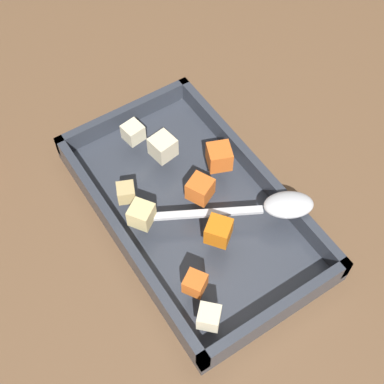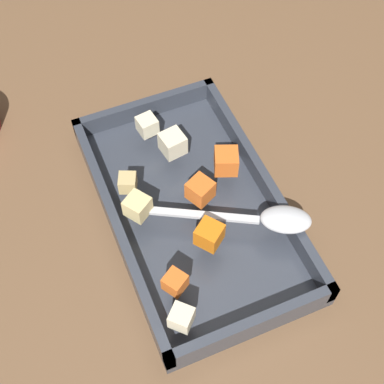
{
  "view_description": "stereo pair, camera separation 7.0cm",
  "coord_description": "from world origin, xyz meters",
  "views": [
    {
      "loc": [
        -0.3,
        0.23,
        0.64
      ],
      "look_at": [
        0.02,
        0.02,
        0.06
      ],
      "focal_mm": 50.74,
      "sensor_mm": 36.0,
      "label": 1
    },
    {
      "loc": [
        -0.34,
        0.17,
        0.64
      ],
      "look_at": [
        0.02,
        0.02,
        0.06
      ],
      "focal_mm": 50.74,
      "sensor_mm": 36.0,
      "label": 2
    }
  ],
  "objects": [
    {
      "name": "ground_plane",
      "position": [
        0.0,
        0.0,
        0.0
      ],
      "size": [
        4.0,
        4.0,
        0.0
      ],
      "primitive_type": "plane",
      "color": "brown"
    },
    {
      "name": "baking_dish",
      "position": [
        0.02,
        0.02,
        0.01
      ],
      "size": [
        0.38,
        0.22,
        0.05
      ],
      "color": "#333842",
      "rests_on": "ground_plane"
    },
    {
      "name": "carrot_chunk_far_right",
      "position": [
        0.02,
        0.01,
        0.06
      ],
      "size": [
        0.04,
        0.04,
        0.03
      ],
      "primitive_type": "cube",
      "rotation": [
        0.0,
        0.0,
        2.02
      ],
      "color": "orange",
      "rests_on": "baking_dish"
    },
    {
      "name": "carrot_chunk_corner_sw",
      "position": [
        -0.09,
        0.09,
        0.06
      ],
      "size": [
        0.03,
        0.03,
        0.02
      ],
      "primitive_type": "cube",
      "rotation": [
        0.0,
        0.0,
        3.71
      ],
      "color": "orange",
      "rests_on": "baking_dish"
    },
    {
      "name": "carrot_chunk_far_left",
      "position": [
        -0.05,
        0.03,
        0.06
      ],
      "size": [
        0.04,
        0.04,
        0.03
      ],
      "primitive_type": "cube",
      "rotation": [
        0.0,
        0.0,
        2.22
      ],
      "color": "orange",
      "rests_on": "baking_dish"
    },
    {
      "name": "carrot_chunk_near_right",
      "position": [
        0.04,
        -0.04,
        0.06
      ],
      "size": [
        0.04,
        0.04,
        0.03
      ],
      "primitive_type": "cube",
      "rotation": [
        0.0,
        0.0,
        4.33
      ],
      "color": "orange",
      "rests_on": "baking_dish"
    },
    {
      "name": "potato_chunk_corner_nw",
      "position": [
        0.02,
        0.09,
        0.06
      ],
      "size": [
        0.04,
        0.04,
        0.03
      ],
      "primitive_type": "cube",
      "rotation": [
        0.0,
        0.0,
        2.17
      ],
      "color": "#E0CC89",
      "rests_on": "baking_dish"
    },
    {
      "name": "potato_chunk_near_spoon",
      "position": [
        0.15,
        0.03,
        0.06
      ],
      "size": [
        0.03,
        0.03,
        0.03
      ],
      "primitive_type": "cube",
      "rotation": [
        0.0,
        0.0,
        4.86
      ],
      "color": "beige",
      "rests_on": "baking_dish"
    },
    {
      "name": "potato_chunk_corner_se",
      "position": [
        0.06,
        0.09,
        0.06
      ],
      "size": [
        0.03,
        0.03,
        0.02
      ],
      "primitive_type": "cube",
      "rotation": [
        0.0,
        0.0,
        2.73
      ],
      "color": "tan",
      "rests_on": "baking_dish"
    },
    {
      "name": "potato_chunk_front_center",
      "position": [
        0.1,
        0.01,
        0.06
      ],
      "size": [
        0.03,
        0.03,
        0.03
      ],
      "primitive_type": "cube",
      "rotation": [
        0.0,
        0.0,
        0.16
      ],
      "color": "beige",
      "rests_on": "baking_dish"
    },
    {
      "name": "potato_chunk_heap_top",
      "position": [
        -0.13,
        0.1,
        0.06
      ],
      "size": [
        0.03,
        0.03,
        0.02
      ],
      "primitive_type": "cube",
      "rotation": [
        0.0,
        0.0,
        3.93
      ],
      "color": "beige",
      "rests_on": "baking_dish"
    },
    {
      "name": "serving_spoon",
      "position": [
        -0.06,
        -0.06,
        0.05
      ],
      "size": [
        0.12,
        0.2,
        0.02
      ],
      "rotation": [
        0.0,
        0.0,
        1.07
      ],
      "color": "silver",
      "rests_on": "baking_dish"
    }
  ]
}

